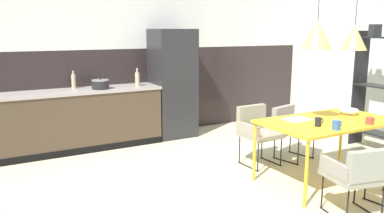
# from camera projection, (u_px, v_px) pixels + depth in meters

# --- Properties ---
(ground_plane) EXTENTS (9.02, 9.02, 0.00)m
(ground_plane) POSITION_uv_depth(u_px,v_px,m) (256.00, 200.00, 4.15)
(ground_plane) COLOR beige
(back_wall_splashback_dark) EXTENTS (6.94, 0.12, 1.49)m
(back_wall_splashback_dark) POSITION_uv_depth(u_px,v_px,m) (144.00, 92.00, 6.70)
(back_wall_splashback_dark) COLOR black
(back_wall_splashback_dark) RESTS_ON ground
(back_wall_panel_upper) EXTENTS (6.94, 0.12, 1.49)m
(back_wall_panel_upper) POSITION_uv_depth(u_px,v_px,m) (142.00, 3.00, 6.41)
(back_wall_panel_upper) COLOR silver
(back_wall_panel_upper) RESTS_ON back_wall_splashback_dark
(kitchen_counter) EXTENTS (3.38, 0.63, 0.91)m
(kitchen_counter) POSITION_uv_depth(u_px,v_px,m) (49.00, 123.00, 5.67)
(kitchen_counter) COLOR #433527
(kitchen_counter) RESTS_ON ground
(refrigerator_column) EXTENTS (0.68, 0.60, 1.81)m
(refrigerator_column) POSITION_uv_depth(u_px,v_px,m) (173.00, 83.00, 6.55)
(refrigerator_column) COLOR #232326
(refrigerator_column) RESTS_ON ground
(dining_table) EXTENTS (1.58, 0.92, 0.75)m
(dining_table) POSITION_uv_depth(u_px,v_px,m) (328.00, 124.00, 4.56)
(dining_table) COLOR gold
(dining_table) RESTS_ON ground
(armchair_head_of_table) EXTENTS (0.51, 0.49, 0.79)m
(armchair_head_of_table) POSITION_uv_depth(u_px,v_px,m) (257.00, 127.00, 5.21)
(armchair_head_of_table) COLOR gray
(armchair_head_of_table) RESTS_ON ground
(armchair_facing_counter) EXTENTS (0.58, 0.57, 0.73)m
(armchair_facing_counter) POSITION_uv_depth(u_px,v_px,m) (291.00, 125.00, 5.46)
(armchair_facing_counter) COLOR gray
(armchair_facing_counter) RESTS_ON ground
(armchair_corner_seat) EXTENTS (0.56, 0.56, 0.72)m
(armchair_corner_seat) POSITION_uv_depth(u_px,v_px,m) (359.00, 171.00, 3.67)
(armchair_corner_seat) COLOR gray
(armchair_corner_seat) RESTS_ON ground
(fruit_bowl) EXTENTS (0.24, 0.24, 0.07)m
(fruit_bowl) POSITION_uv_depth(u_px,v_px,m) (349.00, 111.00, 4.87)
(fruit_bowl) COLOR silver
(fruit_bowl) RESTS_ON dining_table
(open_book) EXTENTS (0.30, 0.23, 0.02)m
(open_book) POSITION_uv_depth(u_px,v_px,m) (297.00, 119.00, 4.58)
(open_book) COLOR white
(open_book) RESTS_ON dining_table
(mug_dark_espresso) EXTENTS (0.13, 0.09, 0.10)m
(mug_dark_espresso) POSITION_uv_depth(u_px,v_px,m) (336.00, 125.00, 4.11)
(mug_dark_espresso) COLOR #335B93
(mug_dark_espresso) RESTS_ON dining_table
(mug_white_ceramic) EXTENTS (0.12, 0.07, 0.10)m
(mug_white_ceramic) POSITION_uv_depth(u_px,v_px,m) (318.00, 122.00, 4.26)
(mug_white_ceramic) COLOR black
(mug_white_ceramic) RESTS_ON dining_table
(mug_tall_blue) EXTENTS (0.13, 0.09, 0.08)m
(mug_tall_blue) POSITION_uv_depth(u_px,v_px,m) (370.00, 121.00, 4.36)
(mug_tall_blue) COLOR #B23D33
(mug_tall_blue) RESTS_ON dining_table
(cooking_pot) EXTENTS (0.26, 0.26, 0.17)m
(cooking_pot) POSITION_uv_depth(u_px,v_px,m) (101.00, 84.00, 5.86)
(cooking_pot) COLOR black
(cooking_pot) RESTS_ON kitchen_counter
(bottle_vinegar_dark) EXTENTS (0.07, 0.07, 0.28)m
(bottle_vinegar_dark) POSITION_uv_depth(u_px,v_px,m) (137.00, 79.00, 6.19)
(bottle_vinegar_dark) COLOR tan
(bottle_vinegar_dark) RESTS_ON kitchen_counter
(bottle_oil_tall) EXTENTS (0.07, 0.07, 0.27)m
(bottle_oil_tall) POSITION_uv_depth(u_px,v_px,m) (74.00, 81.00, 5.91)
(bottle_oil_tall) COLOR tan
(bottle_oil_tall) RESTS_ON kitchen_counter
(open_shelf_unit) EXTENTS (0.30, 0.85, 1.88)m
(open_shelf_unit) POSITION_uv_depth(u_px,v_px,m) (384.00, 89.00, 5.73)
(open_shelf_unit) COLOR black
(open_shelf_unit) RESTS_ON ground
(pendant_lamp_over_table_near) EXTENTS (0.34, 0.34, 1.34)m
(pendant_lamp_over_table_near) POSITION_uv_depth(u_px,v_px,m) (317.00, 35.00, 4.18)
(pendant_lamp_over_table_near) COLOR black
(pendant_lamp_over_table_far) EXTENTS (0.30, 0.30, 1.37)m
(pendant_lamp_over_table_far) POSITION_uv_depth(u_px,v_px,m) (354.00, 37.00, 4.51)
(pendant_lamp_over_table_far) COLOR black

